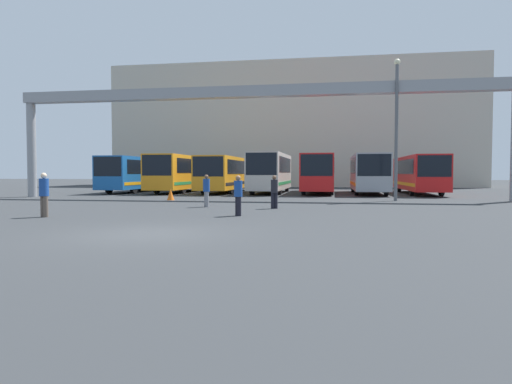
% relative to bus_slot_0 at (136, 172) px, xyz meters
% --- Properties ---
extents(ground_plane, '(200.00, 200.00, 0.00)m').
position_rel_bus_slot_0_xyz_m(ground_plane, '(11.88, -25.71, -1.74)').
color(ground_plane, '#2D3033').
extents(building_backdrop, '(44.67, 12.00, 15.03)m').
position_rel_bus_slot_0_xyz_m(building_backdrop, '(11.88, 22.07, 5.78)').
color(building_backdrop, '#B7B2A3').
rests_on(building_backdrop, ground).
extents(overhead_gantry, '(31.93, 0.80, 7.21)m').
position_rel_bus_slot_0_xyz_m(overhead_gantry, '(11.88, -8.79, 4.37)').
color(overhead_gantry, gray).
rests_on(overhead_gantry, ground).
extents(bus_slot_0, '(2.50, 10.44, 3.02)m').
position_rel_bus_slot_0_xyz_m(bus_slot_0, '(0.00, 0.00, 0.00)').
color(bus_slot_0, '#1959A5').
rests_on(bus_slot_0, ground).
extents(bus_slot_1, '(2.55, 12.49, 3.14)m').
position_rel_bus_slot_0_xyz_m(bus_slot_1, '(3.96, 1.03, 0.07)').
color(bus_slot_1, orange).
rests_on(bus_slot_1, ground).
extents(bus_slot_2, '(2.56, 12.18, 3.00)m').
position_rel_bus_slot_0_xyz_m(bus_slot_2, '(7.92, 0.87, -0.01)').
color(bus_slot_2, orange).
rests_on(bus_slot_2, ground).
extents(bus_slot_3, '(2.49, 10.40, 3.24)m').
position_rel_bus_slot_0_xyz_m(bus_slot_3, '(11.88, -0.02, 0.13)').
color(bus_slot_3, beige).
rests_on(bus_slot_3, ground).
extents(bus_slot_4, '(2.48, 11.75, 3.10)m').
position_rel_bus_slot_0_xyz_m(bus_slot_4, '(15.84, 0.65, 0.05)').
color(bus_slot_4, red).
rests_on(bus_slot_4, ground).
extents(bus_slot_5, '(2.51, 10.40, 3.10)m').
position_rel_bus_slot_0_xyz_m(bus_slot_5, '(19.81, -0.02, 0.04)').
color(bus_slot_5, '#999EA5').
rests_on(bus_slot_5, ground).
extents(bus_slot_6, '(2.44, 11.65, 2.98)m').
position_rel_bus_slot_0_xyz_m(bus_slot_6, '(23.77, 0.60, -0.02)').
color(bus_slot_6, red).
rests_on(bus_slot_6, ground).
extents(pedestrian_mid_left, '(0.33, 0.33, 1.60)m').
position_rel_bus_slot_0_xyz_m(pedestrian_mid_left, '(10.81, -15.86, -0.89)').
color(pedestrian_mid_left, gray).
rests_on(pedestrian_mid_left, ground).
extents(pedestrian_near_right, '(0.35, 0.35, 1.70)m').
position_rel_bus_slot_0_xyz_m(pedestrian_near_right, '(6.10, -21.85, -0.84)').
color(pedestrian_near_right, brown).
rests_on(pedestrian_near_right, ground).
extents(pedestrian_near_left, '(0.33, 0.33, 1.59)m').
position_rel_bus_slot_0_xyz_m(pedestrian_near_left, '(13.31, -20.15, -0.90)').
color(pedestrian_near_left, black).
rests_on(pedestrian_near_left, ground).
extents(pedestrian_far_center, '(0.33, 0.33, 1.57)m').
position_rel_bus_slot_0_xyz_m(pedestrian_far_center, '(14.25, -16.33, -0.91)').
color(pedestrian_far_center, black).
rests_on(pedestrian_far_center, ground).
extents(traffic_cone, '(0.45, 0.45, 0.72)m').
position_rel_bus_slot_0_xyz_m(traffic_cone, '(7.09, -10.77, -1.38)').
color(traffic_cone, orange).
rests_on(traffic_cone, ground).
extents(lamp_post, '(0.36, 0.36, 8.46)m').
position_rel_bus_slot_0_xyz_m(lamp_post, '(20.71, -9.27, 2.85)').
color(lamp_post, '#595B60').
rests_on(lamp_post, ground).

